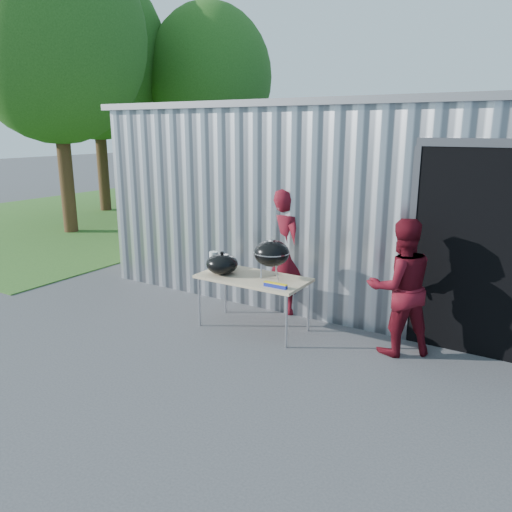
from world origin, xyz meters
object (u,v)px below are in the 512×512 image
Objects in this scene: kettle_grill at (272,248)px; person_bystander at (400,287)px; folding_table at (253,280)px; person_cook at (286,251)px.

kettle_grill is 0.56× the size of person_bystander.
folding_table is 0.80× the size of person_cook.
person_bystander reaches higher than folding_table.
person_cook is 1.96m from person_bystander.
kettle_grill is 0.84m from person_cook.
folding_table is 0.89× the size of person_bystander.
person_cook reaches higher than person_bystander.
folding_table is at bearing -161.99° from kettle_grill.
person_bystander is (1.87, -0.55, -0.09)m from person_cook.
kettle_grill is at bearing -31.16° from person_bystander.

